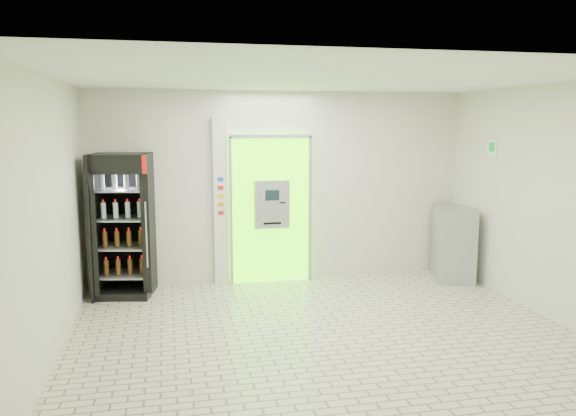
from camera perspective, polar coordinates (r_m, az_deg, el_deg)
name	(u,v)px	position (r m, az deg, el deg)	size (l,w,h in m)	color
ground	(324,334)	(6.90, 3.68, -12.65)	(6.00, 6.00, 0.00)	#BCB19C
room_shell	(326,181)	(6.46, 3.83, 2.75)	(6.00, 6.00, 6.00)	beige
atm_assembly	(271,208)	(8.84, -1.79, -0.04)	(1.30, 0.24, 2.33)	#4DF600
pillar	(221,201)	(8.75, -6.87, 0.67)	(0.22, 0.11, 2.60)	silver
beverage_cooler	(123,228)	(8.49, -16.40, -1.95)	(0.90, 0.85, 2.08)	black
steel_cabinet	(453,243)	(9.43, 16.45, -3.48)	(0.85, 1.02, 1.17)	#97999E
exit_sign	(492,149)	(8.96, 20.03, 5.68)	(0.02, 0.22, 0.26)	white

